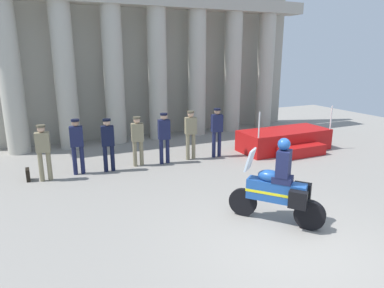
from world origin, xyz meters
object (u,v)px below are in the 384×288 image
object	(u,v)px
reviewing_stand	(285,141)
officer_in_row_6	(217,129)
officer_in_row_0	(43,148)
officer_in_row_4	(164,134)
officer_in_row_5	(191,131)
officer_in_row_3	(138,137)
motorcycle_with_rider	(280,188)
briefcase_on_ground	(28,175)
officer_in_row_1	(77,142)
officer_in_row_2	(108,141)

from	to	relation	value
reviewing_stand	officer_in_row_6	size ratio (longest dim) A/B	1.99
officer_in_row_0	officer_in_row_6	size ratio (longest dim) A/B	0.95
officer_in_row_4	officer_in_row_5	xyz separation A→B (m)	(0.98, 0.04, 0.00)
officer_in_row_4	officer_in_row_6	world-z (taller)	officer_in_row_6
officer_in_row_3	reviewing_stand	bearing A→B (deg)	-177.63
motorcycle_with_rider	briefcase_on_ground	size ratio (longest dim) A/B	5.28
officer_in_row_0	officer_in_row_1	world-z (taller)	officer_in_row_1
officer_in_row_3	briefcase_on_ground	size ratio (longest dim) A/B	4.52
officer_in_row_2	motorcycle_with_rider	size ratio (longest dim) A/B	0.87
motorcycle_with_rider	officer_in_row_0	bearing A→B (deg)	3.52
officer_in_row_3	officer_in_row_6	world-z (taller)	officer_in_row_6
officer_in_row_1	briefcase_on_ground	distance (m)	1.64
briefcase_on_ground	reviewing_stand	bearing A→B (deg)	-3.57
officer_in_row_3	officer_in_row_5	world-z (taller)	officer_in_row_5
officer_in_row_2	officer_in_row_5	distance (m)	2.82
reviewing_stand	briefcase_on_ground	bearing A→B (deg)	176.43
officer_in_row_3	officer_in_row_6	size ratio (longest dim) A/B	0.94
motorcycle_with_rider	briefcase_on_ground	xyz separation A→B (m)	(-4.91, 5.09, -0.61)
reviewing_stand	officer_in_row_1	world-z (taller)	officer_in_row_1
officer_in_row_1	officer_in_row_5	distance (m)	3.71
officer_in_row_4	motorcycle_with_rider	world-z (taller)	motorcycle_with_rider
officer_in_row_1	officer_in_row_3	xyz separation A→B (m)	(1.87, 0.01, -0.04)
officer_in_row_5	briefcase_on_ground	distance (m)	5.20
officer_in_row_6	officer_in_row_4	bearing A→B (deg)	5.82
officer_in_row_0	officer_in_row_2	bearing A→B (deg)	-170.42
officer_in_row_2	officer_in_row_4	xyz separation A→B (m)	(1.84, 0.02, 0.02)
officer_in_row_3	officer_in_row_1	bearing A→B (deg)	8.11
officer_in_row_3	officer_in_row_0	bearing A→B (deg)	11.77
officer_in_row_0	officer_in_row_2	xyz separation A→B (m)	(1.83, 0.05, 0.01)
officer_in_row_2	officer_in_row_4	world-z (taller)	officer_in_row_4
officer_in_row_5	briefcase_on_ground	xyz separation A→B (m)	(-5.13, 0.09, -0.82)
officer_in_row_2	briefcase_on_ground	bearing A→B (deg)	4.07
officer_in_row_1	officer_in_row_5	bearing A→B (deg)	-173.15
reviewing_stand	officer_in_row_3	xyz separation A→B (m)	(-5.57, 0.54, 0.59)
officer_in_row_0	briefcase_on_ground	world-z (taller)	officer_in_row_0
motorcycle_with_rider	officer_in_row_1	bearing A→B (deg)	-4.15
officer_in_row_1	officer_in_row_4	xyz separation A→B (m)	(2.73, -0.11, -0.00)
officer_in_row_4	officer_in_row_6	distance (m)	1.94
reviewing_stand	officer_in_row_5	xyz separation A→B (m)	(-3.72, 0.46, 0.63)
reviewing_stand	officer_in_row_5	distance (m)	3.80
officer_in_row_3	officer_in_row_5	size ratio (longest dim) A/B	0.96
officer_in_row_0	briefcase_on_ground	distance (m)	0.95
officer_in_row_0	officer_in_row_4	bearing A→B (deg)	-170.96
officer_in_row_6	briefcase_on_ground	distance (m)	6.15
officer_in_row_5	motorcycle_with_rider	size ratio (longest dim) A/B	0.89
reviewing_stand	officer_in_row_1	distance (m)	7.48
officer_in_row_2	officer_in_row_5	size ratio (longest dim) A/B	0.98
officer_in_row_2	officer_in_row_6	bearing A→B (deg)	-172.87
officer_in_row_0	reviewing_stand	bearing A→B (deg)	-174.48
officer_in_row_1	officer_in_row_6	bearing A→B (deg)	-174.31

